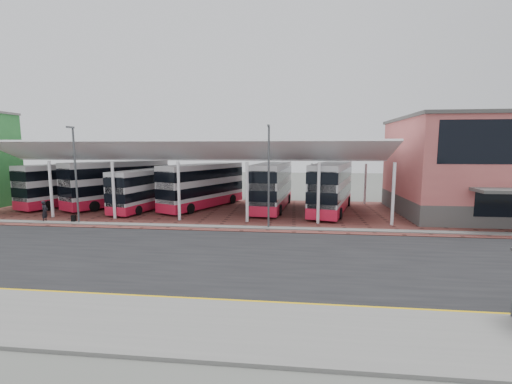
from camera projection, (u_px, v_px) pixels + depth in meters
The scene contains 19 objects.
ground at pixel (228, 252), 21.04m from camera, with size 140.00×140.00×0.00m, color #50534D.
road at pixel (225, 257), 20.05m from camera, with size 120.00×14.00×0.02m, color black.
forecourt at pixel (273, 213), 33.63m from camera, with size 72.00×16.00×0.06m, color brown.
sidewalk at pixel (181, 325), 12.16m from camera, with size 120.00×4.00×0.14m, color slate.
north_kerb at pixel (243, 228), 27.14m from camera, with size 120.00×0.80×0.14m, color slate.
yellow_line_near at pixel (196, 302), 14.13m from camera, with size 120.00×0.12×0.01m, color #E4B409.
yellow_line_far at pixel (198, 298), 14.43m from camera, with size 120.00×0.12×0.01m, color #E4B409.
canopy at pixel (196, 153), 34.70m from camera, with size 37.00×11.63×7.07m.
terminal at pixel (501, 166), 31.66m from camera, with size 18.40×14.40×9.25m.
lamp_west at pixel (75, 172), 28.20m from camera, with size 0.16×0.90×8.07m.
lamp_east at pixel (269, 174), 26.45m from camera, with size 0.16×0.90×8.07m.
bus_0 at pixel (70, 184), 38.04m from camera, with size 5.92×11.30×4.56m.
bus_1 at pixel (119, 184), 37.56m from camera, with size 7.93×11.61×4.83m.
bus_2 at pixel (148, 189), 35.31m from camera, with size 4.28×10.22×4.10m.
bus_3 at pixel (203, 186), 36.28m from camera, with size 6.96×11.28×4.62m.
bus_4 at pixel (273, 186), 35.61m from camera, with size 3.79×11.73×4.75m.
bus_5 at pixel (332, 187), 33.95m from camera, with size 5.50×12.00×4.82m.
pedestrian at pixel (45, 211), 29.23m from camera, with size 0.66×0.43×1.82m, color black.
suitcase at pixel (74, 219), 29.11m from camera, with size 0.36×0.26×0.62m, color black.
Camera 1 is at (3.93, -20.09, 6.32)m, focal length 24.00 mm.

